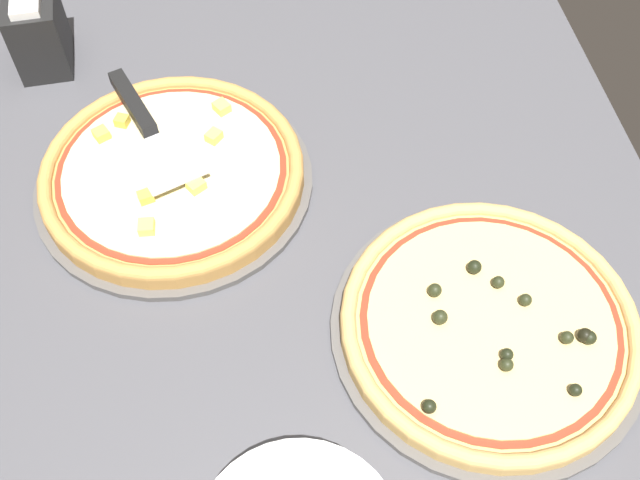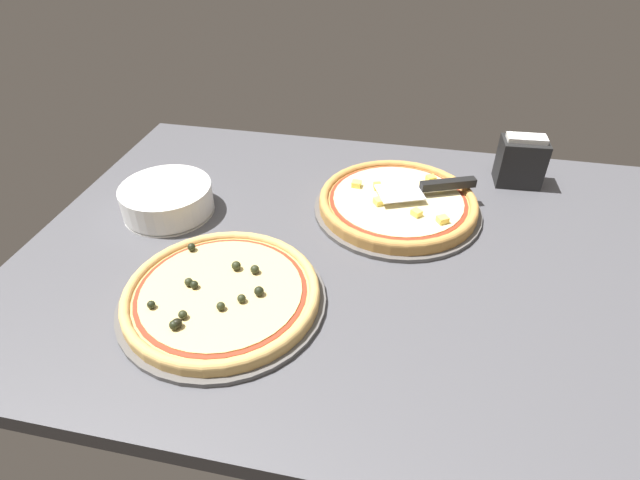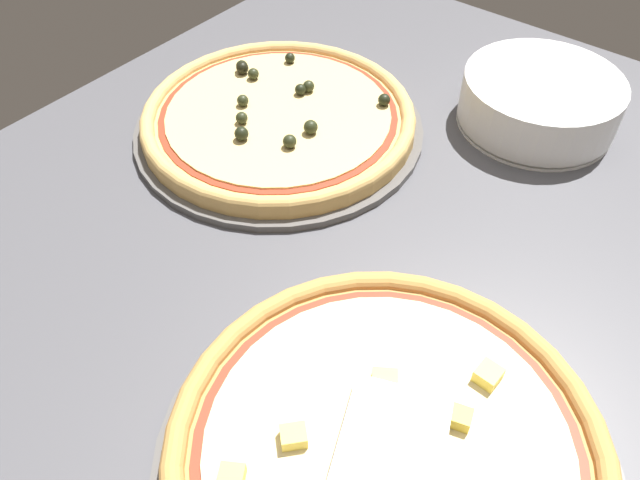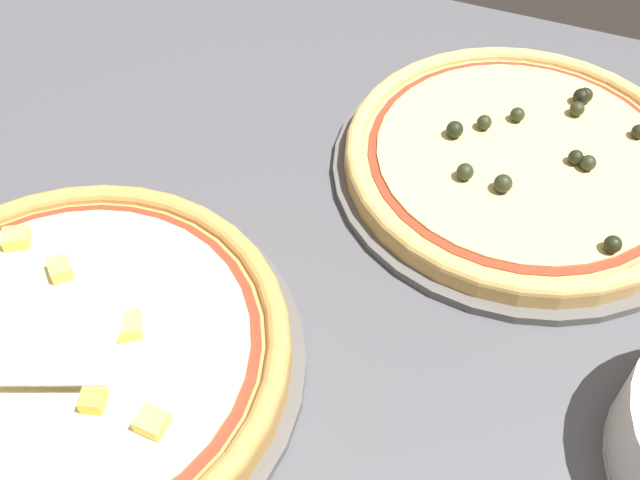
{
  "view_description": "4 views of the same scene",
  "coord_description": "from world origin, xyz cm",
  "px_view_note": "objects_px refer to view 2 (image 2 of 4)",
  "views": [
    {
      "loc": [
        63.8,
        -5.38,
        82.63
      ],
      "look_at": [
        7.72,
        2.55,
        3.0
      ],
      "focal_mm": 42.0,
      "sensor_mm": 36.0,
      "label": 1
    },
    {
      "loc": [
        -9.25,
        84.33,
        66.33
      ],
      "look_at": [
        7.72,
        2.55,
        3.0
      ],
      "focal_mm": 28.0,
      "sensor_mm": 36.0,
      "label": 2
    },
    {
      "loc": [
        -28.21,
        -26.0,
        51.89
      ],
      "look_at": [
        7.72,
        2.55,
        3.0
      ],
      "focal_mm": 35.0,
      "sensor_mm": 36.0,
      "label": 3
    },
    {
      "loc": [
        24.76,
        -39.24,
        54.95
      ],
      "look_at": [
        7.72,
        2.55,
        3.0
      ],
      "focal_mm": 42.0,
      "sensor_mm": 36.0,
      "label": 4
    }
  ],
  "objects_px": {
    "serving_spatula": "(436,186)",
    "napkin_holder": "(521,161)",
    "pizza_back": "(222,293)",
    "pizza_front": "(398,202)",
    "plate_stack": "(167,199)"
  },
  "relations": [
    {
      "from": "serving_spatula",
      "to": "napkin_holder",
      "type": "distance_m",
      "value": 0.26
    },
    {
      "from": "pizza_back",
      "to": "serving_spatula",
      "type": "height_order",
      "value": "serving_spatula"
    },
    {
      "from": "pizza_front",
      "to": "napkin_holder",
      "type": "bearing_deg",
      "value": -145.93
    },
    {
      "from": "serving_spatula",
      "to": "plate_stack",
      "type": "distance_m",
      "value": 0.63
    },
    {
      "from": "pizza_front",
      "to": "pizza_back",
      "type": "xyz_separation_m",
      "value": [
        0.3,
        0.38,
        -0.0
      ]
    },
    {
      "from": "serving_spatula",
      "to": "pizza_front",
      "type": "bearing_deg",
      "value": 24.25
    },
    {
      "from": "pizza_back",
      "to": "serving_spatula",
      "type": "relative_size",
      "value": 1.54
    },
    {
      "from": "pizza_front",
      "to": "serving_spatula",
      "type": "relative_size",
      "value": 1.56
    },
    {
      "from": "pizza_back",
      "to": "plate_stack",
      "type": "bearing_deg",
      "value": -48.61
    },
    {
      "from": "pizza_front",
      "to": "napkin_holder",
      "type": "distance_m",
      "value": 0.35
    },
    {
      "from": "plate_stack",
      "to": "pizza_front",
      "type": "bearing_deg",
      "value": -167.88
    },
    {
      "from": "serving_spatula",
      "to": "plate_stack",
      "type": "xyz_separation_m",
      "value": [
        0.61,
        0.15,
        -0.02
      ]
    },
    {
      "from": "pizza_front",
      "to": "serving_spatula",
      "type": "bearing_deg",
      "value": -155.75
    },
    {
      "from": "pizza_front",
      "to": "pizza_back",
      "type": "relative_size",
      "value": 1.01
    },
    {
      "from": "pizza_front",
      "to": "plate_stack",
      "type": "bearing_deg",
      "value": 12.12
    }
  ]
}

